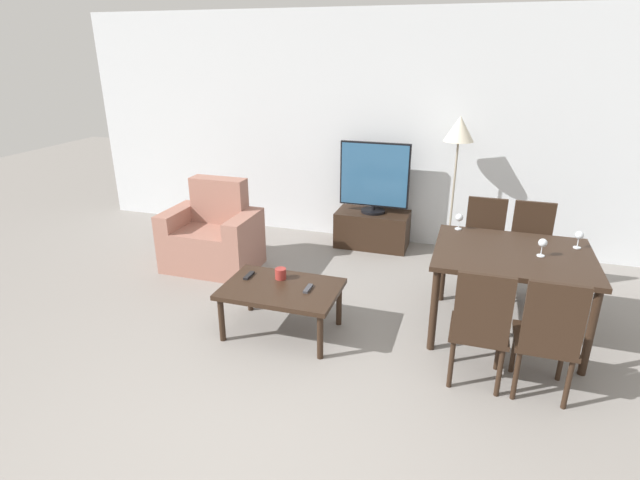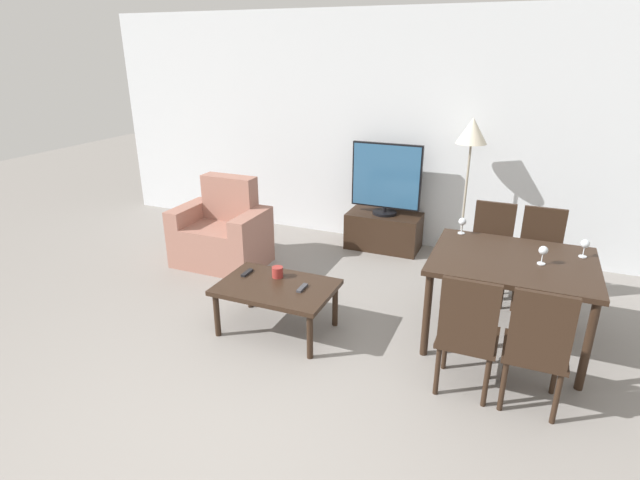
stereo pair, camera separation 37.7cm
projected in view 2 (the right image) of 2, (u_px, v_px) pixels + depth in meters
The scene contains 18 objects.
ground_plane at pixel (238, 447), 3.04m from camera, with size 18.00×18.00×0.00m, color gray.
wall_back at pixel (403, 132), 5.80m from camera, with size 7.98×0.06×2.70m.
armchair at pixel (222, 235), 5.53m from camera, with size 0.98×0.67×0.96m.
tv_stand at pixel (384, 231), 5.99m from camera, with size 0.86×0.45×0.43m.
tv at pixel (386, 179), 5.76m from camera, with size 0.82×0.29×0.84m.
coffee_table at pixel (276, 290), 4.17m from camera, with size 0.96×0.65×0.43m.
dining_table at pixel (512, 268), 3.91m from camera, with size 1.23×1.00×0.74m.
dining_chair_near at pixel (468, 332), 3.35m from camera, with size 0.40×0.40×0.92m.
dining_chair_far at pixel (539, 254), 4.59m from camera, with size 0.40×0.40×0.92m.
dining_chair_near_right at pixel (537, 346), 3.19m from camera, with size 0.40×0.40×0.92m.
dining_chair_far_left at pixel (490, 248), 4.75m from camera, with size 0.40×0.40×0.92m.
floor_lamp at pixel (471, 139), 5.19m from camera, with size 0.32×0.32×1.60m.
remote_primary at pixel (302, 288), 4.08m from camera, with size 0.04×0.15×0.02m.
remote_secondary at pixel (247, 273), 4.35m from camera, with size 0.04×0.15×0.02m.
cup_white_near at pixel (278, 272), 4.28m from camera, with size 0.10×0.10×0.09m.
wine_glass_left at pixel (543, 252), 3.75m from camera, with size 0.07×0.07×0.15m.
wine_glass_center at pixel (462, 223), 4.37m from camera, with size 0.07×0.07×0.15m.
wine_glass_right at pixel (585, 245), 3.87m from camera, with size 0.07×0.07×0.15m.
Camera 2 is at (1.38, -2.00, 2.28)m, focal length 28.00 mm.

